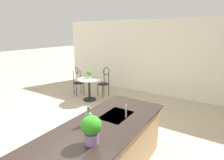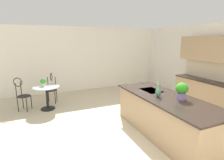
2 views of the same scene
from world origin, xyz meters
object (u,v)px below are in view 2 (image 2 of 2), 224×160
Objects in this scene: potted_plant_counter_near at (182,90)px; vase_on_counter at (158,92)px; chair_by_island at (51,87)px; potted_plant_on_table at (43,82)px; chair_near_window at (22,93)px; bistro_table at (47,96)px.

potted_plant_counter_near is 1.27× the size of vase_on_counter.
vase_on_counter is at bearing 31.55° from chair_by_island.
potted_plant_on_table is at bearing -140.58° from vase_on_counter.
potted_plant_counter_near is at bearing 45.20° from chair_near_window.
chair_near_window is 3.62× the size of vase_on_counter.
chair_near_window and chair_by_island have the same top height.
potted_plant_counter_near reaches higher than bistro_table.
vase_on_counter is (2.88, 2.92, 0.46)m from chair_near_window.
potted_plant_counter_near is 0.49m from vase_on_counter.
vase_on_counter is (2.66, 2.21, 0.58)m from bistro_table.
potted_plant_on_table is 0.83× the size of vase_on_counter.
chair_near_window is at bearing -134.80° from potted_plant_counter_near.
bistro_table is 3.35× the size of potted_plant_on_table.
potted_plant_counter_near reaches higher than vase_on_counter.
potted_plant_on_table is (0.50, -0.27, 0.30)m from chair_by_island.
vase_on_counter is at bearing 39.68° from bistro_table.
vase_on_counter is (-0.35, -0.33, -0.10)m from potted_plant_counter_near.
chair_by_island is 3.62× the size of vase_on_counter.
potted_plant_counter_near reaches higher than potted_plant_on_table.
potted_plant_counter_near is (3.62, 2.34, 0.56)m from chair_by_island.
chair_near_window reaches higher than potted_plant_on_table.
bistro_table is 2.19× the size of potted_plant_counter_near.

